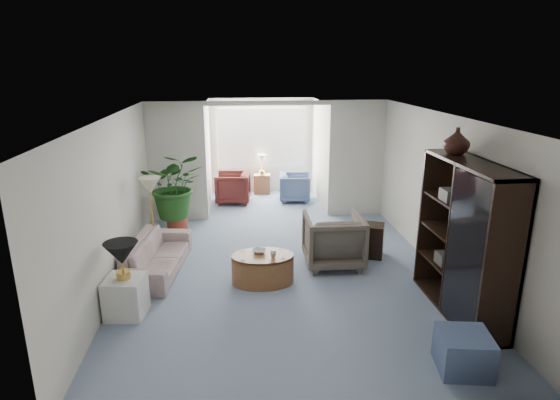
{
  "coord_description": "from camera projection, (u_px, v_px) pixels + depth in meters",
  "views": [
    {
      "loc": [
        -0.74,
        -6.57,
        3.23
      ],
      "look_at": [
        0.0,
        0.6,
        1.1
      ],
      "focal_mm": 29.79,
      "sensor_mm": 36.0,
      "label": 1
    }
  ],
  "objects": [
    {
      "name": "floor",
      "position": [
        284.0,
        278.0,
        7.26
      ],
      "size": [
        6.0,
        6.0,
        0.0
      ],
      "primitive_type": "plane",
      "color": "#8294AC",
      "rests_on": "ground"
    },
    {
      "name": "sunroom_floor",
      "position": [
        265.0,
        203.0,
        11.17
      ],
      "size": [
        2.6,
        2.6,
        0.0
      ],
      "primitive_type": "plane",
      "color": "#8294AC",
      "rests_on": "ground"
    },
    {
      "name": "back_pier_left",
      "position": [
        177.0,
        163.0,
        9.58
      ],
      "size": [
        1.2,
        0.12,
        2.5
      ],
      "primitive_type": "cube",
      "color": "silver",
      "rests_on": "ground"
    },
    {
      "name": "back_pier_right",
      "position": [
        357.0,
        159.0,
        9.95
      ],
      "size": [
        1.2,
        0.12,
        2.5
      ],
      "primitive_type": "cube",
      "color": "silver",
      "rests_on": "ground"
    },
    {
      "name": "back_header",
      "position": [
        268.0,
        103.0,
        9.42
      ],
      "size": [
        2.6,
        0.12,
        0.1
      ],
      "primitive_type": "cube",
      "color": "silver",
      "rests_on": "back_pier_left"
    },
    {
      "name": "window_pane",
      "position": [
        262.0,
        138.0,
        11.8
      ],
      "size": [
        2.2,
        0.02,
        1.5
      ],
      "primitive_type": "cube",
      "color": "white"
    },
    {
      "name": "window_blinds",
      "position": [
        262.0,
        138.0,
        11.77
      ],
      "size": [
        2.2,
        0.02,
        1.5
      ],
      "primitive_type": "cube",
      "color": "white"
    },
    {
      "name": "framed_picture",
      "position": [
        449.0,
        170.0,
        6.92
      ],
      "size": [
        0.04,
        0.5,
        0.4
      ],
      "primitive_type": "cube",
      "color": "#B1A18D"
    },
    {
      "name": "sofa",
      "position": [
        157.0,
        255.0,
        7.43
      ],
      "size": [
        0.97,
        1.97,
        0.55
      ],
      "primitive_type": "imported",
      "rotation": [
        0.0,
        0.0,
        1.45
      ],
      "color": "#B3AA97",
      "rests_on": "ground"
    },
    {
      "name": "end_table",
      "position": [
        126.0,
        297.0,
        6.13
      ],
      "size": [
        0.54,
        0.54,
        0.53
      ],
      "primitive_type": "cube",
      "rotation": [
        0.0,
        0.0,
        -0.12
      ],
      "color": "silver",
      "rests_on": "ground"
    },
    {
      "name": "table_lamp",
      "position": [
        121.0,
        253.0,
        5.95
      ],
      "size": [
        0.44,
        0.44,
        0.3
      ],
      "primitive_type": "cone",
      "color": "black",
      "rests_on": "end_table"
    },
    {
      "name": "floor_lamp",
      "position": [
        150.0,
        186.0,
        7.81
      ],
      "size": [
        0.36,
        0.36,
        0.28
      ],
      "primitive_type": "cone",
      "color": "beige",
      "rests_on": "ground"
    },
    {
      "name": "coffee_table",
      "position": [
        263.0,
        269.0,
        7.06
      ],
      "size": [
        1.17,
        1.17,
        0.45
      ],
      "primitive_type": "cylinder",
      "rotation": [
        0.0,
        0.0,
        -0.27
      ],
      "color": "brown",
      "rests_on": "ground"
    },
    {
      "name": "coffee_bowl",
      "position": [
        259.0,
        251.0,
        7.08
      ],
      "size": [
        0.26,
        0.26,
        0.05
      ],
      "primitive_type": "imported",
      "rotation": [
        0.0,
        0.0,
        -0.27
      ],
      "color": "beige",
      "rests_on": "coffee_table"
    },
    {
      "name": "coffee_cup",
      "position": [
        273.0,
        255.0,
        6.91
      ],
      "size": [
        0.12,
        0.12,
        0.09
      ],
      "primitive_type": "imported",
      "rotation": [
        0.0,
        0.0,
        -0.27
      ],
      "color": "beige",
      "rests_on": "coffee_table"
    },
    {
      "name": "wingback_chair",
      "position": [
        333.0,
        240.0,
        7.64
      ],
      "size": [
        0.95,
        0.98,
        0.87
      ],
      "primitive_type": "imported",
      "rotation": [
        0.0,
        0.0,
        3.12
      ],
      "color": "#645A4F",
      "rests_on": "ground"
    },
    {
      "name": "side_table_dark",
      "position": [
        369.0,
        240.0,
        8.04
      ],
      "size": [
        0.59,
        0.53,
        0.57
      ],
      "primitive_type": "cube",
      "rotation": [
        0.0,
        0.0,
        -0.37
      ],
      "color": "black",
      "rests_on": "ground"
    },
    {
      "name": "entertainment_cabinet",
      "position": [
        465.0,
        240.0,
        6.03
      ],
      "size": [
        0.49,
        1.85,
        2.06
      ],
      "primitive_type": "cube",
      "color": "black",
      "rests_on": "ground"
    },
    {
      "name": "cabinet_urn",
      "position": [
        457.0,
        141.0,
        6.17
      ],
      "size": [
        0.34,
        0.34,
        0.36
      ],
      "primitive_type": "imported",
      "color": "#331811",
      "rests_on": "entertainment_cabinet"
    },
    {
      "name": "ottoman",
      "position": [
        464.0,
        352.0,
        5.04
      ],
      "size": [
        0.62,
        0.62,
        0.43
      ],
      "primitive_type": "cube",
      "rotation": [
        0.0,
        0.0,
        -0.17
      ],
      "color": "#4A5F7F",
      "rests_on": "ground"
    },
    {
      "name": "plant_pot",
      "position": [
        178.0,
        225.0,
        9.16
      ],
      "size": [
        0.4,
        0.4,
        0.32
      ],
      "primitive_type": "cylinder",
      "color": "brown",
      "rests_on": "ground"
    },
    {
      "name": "house_plant",
      "position": [
        175.0,
        185.0,
        8.93
      ],
      "size": [
        1.17,
        1.01,
        1.3
      ],
      "primitive_type": "imported",
      "color": "#20501B",
      "rests_on": "plant_pot"
    },
    {
      "name": "sunroom_chair_blue",
      "position": [
        295.0,
        187.0,
        11.26
      ],
      "size": [
        0.81,
        0.79,
        0.67
      ],
      "primitive_type": "imported",
      "rotation": [
        0.0,
        0.0,
        1.46
      ],
      "color": "#4A5F7F",
      "rests_on": "ground"
    },
    {
      "name": "sunroom_chair_maroon",
      "position": [
        233.0,
        188.0,
        11.1
      ],
      "size": [
        0.89,
        0.86,
        0.73
      ],
      "primitive_type": "imported",
      "rotation": [
        0.0,
        0.0,
        -1.68
      ],
      "color": "#551D1D",
      "rests_on": "ground"
    },
    {
      "name": "sunroom_table",
      "position": [
        262.0,
        184.0,
        11.92
      ],
      "size": [
        0.44,
        0.36,
        0.5
      ],
      "primitive_type": "cube",
      "rotation": [
        0.0,
        0.0,
        -0.11
      ],
      "color": "brown",
      "rests_on": "ground"
    },
    {
      "name": "shelf_clutter",
      "position": [
        463.0,
        237.0,
        5.96
      ],
      "size": [
        0.3,
        1.05,
        1.06
      ],
      "color": "#28251F",
      "rests_on": "entertainment_cabinet"
    }
  ]
}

